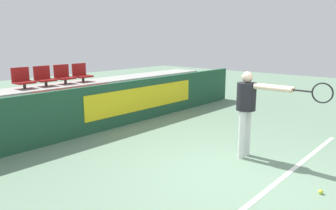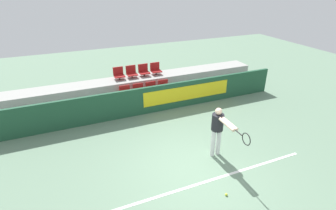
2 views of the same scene
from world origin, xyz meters
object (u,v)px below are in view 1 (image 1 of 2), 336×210
object	(u,v)px
stadium_chair_0	(45,104)
tennis_player	(250,105)
stadium_chair_2	(86,98)
stadium_chair_6	(64,75)
tennis_ball	(321,192)
stadium_chair_3	(104,95)
stadium_chair_7	(81,74)
stadium_chair_4	(23,79)
stadium_chair_1	(67,101)
stadium_chair_5	(44,77)

from	to	relation	value
stadium_chair_0	tennis_player	size ratio (longest dim) A/B	0.31
stadium_chair_0	stadium_chair_2	distance (m)	1.11
stadium_chair_6	tennis_ball	distance (m)	6.69
stadium_chair_3	stadium_chair_7	distance (m)	1.09
stadium_chair_0	tennis_ball	bearing A→B (deg)	-79.48
stadium_chair_2	stadium_chair_3	world-z (taller)	same
stadium_chair_4	tennis_ball	bearing A→B (deg)	-81.01
stadium_chair_1	tennis_player	distance (m)	4.31
stadium_chair_2	stadium_chair_4	distance (m)	1.55
stadium_chair_4	stadium_chair_5	bearing A→B (deg)	0.00
stadium_chair_3	stadium_chair_6	bearing A→B (deg)	119.64
stadium_chair_2	stadium_chair_7	world-z (taller)	stadium_chair_7
stadium_chair_4	tennis_ball	xyz separation A→B (m)	(1.04, -6.59, -1.16)
stadium_chair_0	stadium_chair_7	size ratio (longest dim) A/B	1.00
stadium_chair_3	stadium_chair_4	bearing A→B (deg)	149.64
stadium_chair_7	stadium_chair_5	bearing A→B (deg)	180.00
stadium_chair_1	tennis_player	bearing A→B (deg)	-74.88
stadium_chair_1	stadium_chair_7	world-z (taller)	stadium_chair_7
tennis_ball	stadium_chair_5	bearing A→B (deg)	94.25
stadium_chair_5	tennis_player	bearing A→B (deg)	-77.66
stadium_chair_5	stadium_chair_6	distance (m)	0.55
stadium_chair_0	stadium_chair_1	world-z (taller)	same
tennis_ball	tennis_player	bearing A→B (deg)	66.81
stadium_chair_0	stadium_chair_4	world-z (taller)	stadium_chair_4
stadium_chair_0	tennis_ball	size ratio (longest dim) A/B	7.63
stadium_chair_6	stadium_chair_7	bearing A→B (deg)	0.00
stadium_chair_3	stadium_chair_5	xyz separation A→B (m)	(-1.11, 0.97, 0.48)
stadium_chair_4	tennis_player	xyz separation A→B (m)	(1.67, -5.12, -0.19)
stadium_chair_3	stadium_chair_4	world-z (taller)	stadium_chair_4
stadium_chair_0	stadium_chair_4	size ratio (longest dim) A/B	1.00
stadium_chair_1	stadium_chair_6	bearing A→B (deg)	60.36
tennis_player	stadium_chair_1	bearing A→B (deg)	106.33
stadium_chair_2	tennis_ball	world-z (taller)	stadium_chair_2
stadium_chair_0	stadium_chair_6	distance (m)	1.55
stadium_chair_5	stadium_chair_0	bearing A→B (deg)	-119.64
stadium_chair_2	stadium_chair_6	bearing A→B (deg)	90.00
stadium_chair_3	tennis_ball	size ratio (longest dim) A/B	7.63
stadium_chair_4	tennis_player	distance (m)	5.39
stadium_chair_2	stadium_chair_5	xyz separation A→B (m)	(-0.55, 0.97, 0.48)
stadium_chair_1	stadium_chair_2	size ratio (longest dim) A/B	1.00
stadium_chair_3	stadium_chair_5	size ratio (longest dim) A/B	1.00
stadium_chair_0	stadium_chair_7	distance (m)	1.99
stadium_chair_4	tennis_ball	distance (m)	6.77
stadium_chair_4	stadium_chair_6	bearing A→B (deg)	0.00
tennis_player	tennis_ball	distance (m)	1.87
stadium_chair_5	stadium_chair_4	bearing A→B (deg)	180.00
stadium_chair_2	tennis_ball	bearing A→B (deg)	-90.65
stadium_chair_6	stadium_chair_4	bearing A→B (deg)	180.00
stadium_chair_4	stadium_chair_5	distance (m)	0.55
tennis_player	stadium_chair_0	bearing A→B (deg)	113.20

